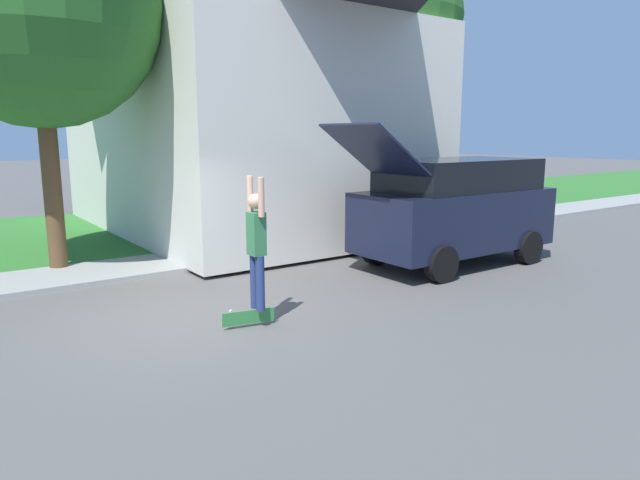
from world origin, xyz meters
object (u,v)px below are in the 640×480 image
(lawn_tree_far, at_px, (377,17))
(skateboard, at_px, (248,317))
(lawn_tree_near, at_px, (36,5))
(skateboarder, at_px, (257,242))
(suv_parked, at_px, (455,208))

(lawn_tree_far, relative_size, skateboard, 10.48)
(lawn_tree_near, relative_size, lawn_tree_far, 0.92)
(lawn_tree_far, bearing_deg, skateboarder, -52.17)
(skateboard, bearing_deg, lawn_tree_near, -164.26)
(skateboarder, bearing_deg, lawn_tree_near, -163.04)
(lawn_tree_far, bearing_deg, suv_parked, -17.67)
(lawn_tree_near, height_order, skateboard, lawn_tree_near)
(lawn_tree_near, relative_size, suv_parked, 1.44)
(lawn_tree_near, height_order, skateboarder, lawn_tree_near)
(lawn_tree_near, xyz_separation_m, skateboard, (5.39, 1.52, -5.10))
(suv_parked, bearing_deg, skateboard, -79.36)
(lawn_tree_near, height_order, lawn_tree_far, lawn_tree_far)
(lawn_tree_far, bearing_deg, skateboard, -52.95)
(skateboarder, relative_size, skateboard, 2.49)
(skateboard, bearing_deg, skateboarder, 72.32)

